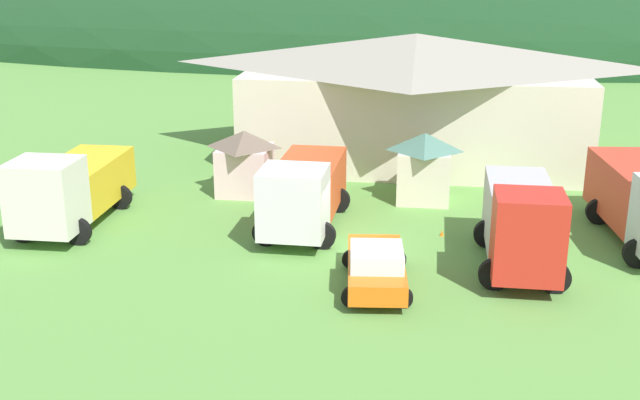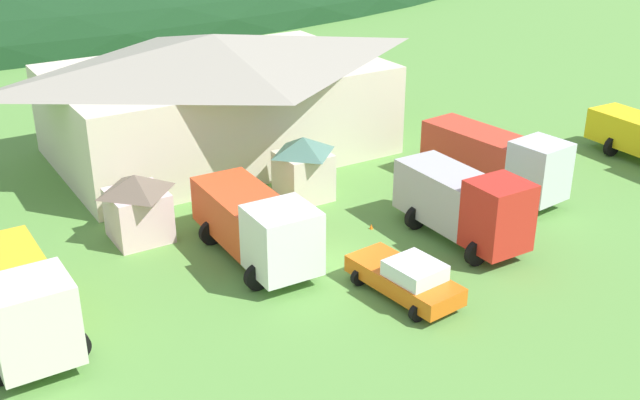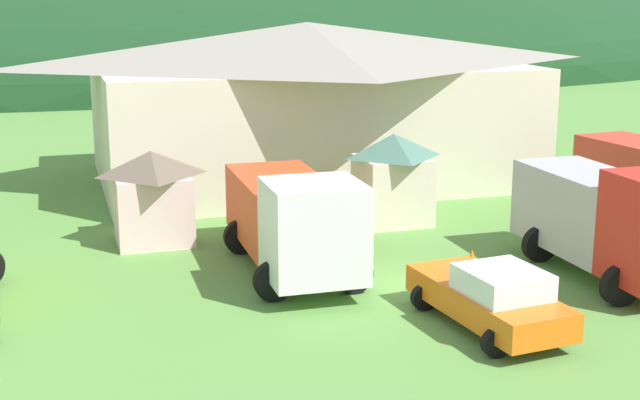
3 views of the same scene
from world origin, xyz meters
name	(u,v)px [view 2 (image 2 of 3)]	position (x,y,z in m)	size (l,w,h in m)	color
ground_plane	(328,265)	(0.00, 0.00, 0.00)	(200.00, 200.00, 0.00)	#5B9342
depot_building	(217,93)	(1.98, 14.84, 3.51)	(19.19, 12.46, 6.81)	beige
play_shed_cream	(303,167)	(2.68, 6.49, 1.67)	(2.57, 2.48, 3.23)	beige
play_shed_pink	(138,206)	(-5.78, 6.53, 1.58)	(2.61, 2.69, 3.06)	beige
heavy_rig_striped	(19,299)	(-12.00, 0.98, 1.71)	(3.43, 7.55, 3.41)	silver
heavy_rig_white	(257,224)	(-2.23, 1.99, 1.69)	(3.43, 7.59, 3.20)	white
crane_truck_red	(465,203)	(6.30, -1.21, 1.84)	(3.15, 6.76, 3.50)	red
tow_truck_silver	(497,158)	(11.40, 2.16, 1.79)	(3.58, 8.13, 3.36)	silver
service_pickup_orange	(406,278)	(1.21, -3.70, 0.83)	(2.70, 5.03, 1.66)	orange
traffic_cone_near_pickup	(371,229)	(3.54, 1.86, 0.00)	(0.36, 0.36, 0.49)	orange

